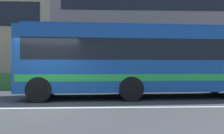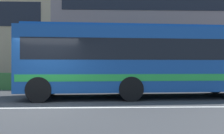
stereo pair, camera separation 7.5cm
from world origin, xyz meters
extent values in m
plane|color=#3A3B3C|center=(0.00, 0.00, 0.00)|extent=(160.00, 160.00, 0.00)
cube|color=silver|center=(0.00, 0.00, 0.00)|extent=(60.00, 0.16, 0.01)
cube|color=#397034|center=(0.04, 6.60, 0.51)|extent=(16.17, 1.10, 1.02)
cube|color=gray|center=(8.88, 13.93, 6.10)|extent=(21.56, 8.38, 12.19)
cube|color=navy|center=(3.91, 2.61, 1.71)|extent=(10.69, 3.16, 2.71)
cube|color=black|center=(3.91, 2.61, 2.11)|extent=(10.06, 3.15, 0.87)
cube|color=green|center=(3.91, 2.61, 0.96)|extent=(10.48, 3.18, 0.28)
cube|color=navy|center=(3.91, 2.61, 3.12)|extent=(10.24, 2.73, 0.12)
cylinder|color=black|center=(8.12, 4.04, 0.50)|extent=(1.01, 0.33, 1.00)
cylinder|color=black|center=(3.20, 3.77, 0.50)|extent=(1.01, 0.33, 1.00)
cylinder|color=black|center=(3.34, 1.38, 0.50)|extent=(1.01, 0.33, 1.00)
cylinder|color=black|center=(-0.43, 3.57, 0.50)|extent=(1.01, 0.33, 1.00)
cylinder|color=black|center=(-0.30, 1.18, 0.50)|extent=(1.01, 0.33, 1.00)
camera|label=1|loc=(2.19, -7.56, 1.38)|focal=35.63mm
camera|label=2|loc=(2.27, -7.57, 1.38)|focal=35.63mm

